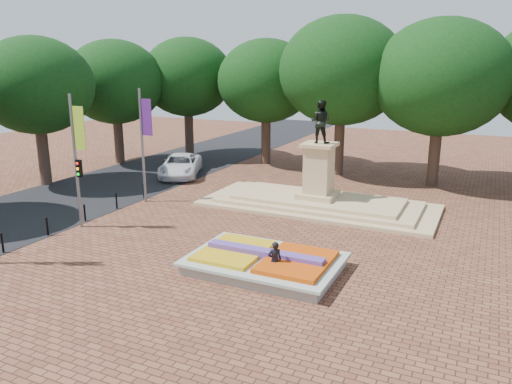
{
  "coord_description": "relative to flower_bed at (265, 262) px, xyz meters",
  "views": [
    {
      "loc": [
        9.06,
        -19.85,
        8.61
      ],
      "look_at": [
        -1.32,
        2.04,
        2.2
      ],
      "focal_mm": 35.0,
      "sensor_mm": 36.0,
      "label": 1
    }
  ],
  "objects": [
    {
      "name": "van",
      "position": [
        -13.2,
        13.45,
        0.45
      ],
      "size": [
        4.98,
        6.54,
        1.65
      ],
      "primitive_type": "imported",
      "rotation": [
        0.0,
        0.0,
        0.43
      ],
      "color": "silver",
      "rests_on": "ground"
    },
    {
      "name": "asphalt_street",
      "position": [
        -16.03,
        7.0,
        -0.37
      ],
      "size": [
        9.0,
        90.0,
        0.02
      ],
      "primitive_type": "cube",
      "color": "black",
      "rests_on": "ground"
    },
    {
      "name": "ground",
      "position": [
        -1.03,
        2.0,
        -0.38
      ],
      "size": [
        90.0,
        90.0,
        0.0
      ],
      "primitive_type": "plane",
      "color": "brown",
      "rests_on": "ground"
    },
    {
      "name": "flower_bed",
      "position": [
        0.0,
        0.0,
        0.0
      ],
      "size": [
        6.3,
        4.3,
        0.91
      ],
      "color": "gray",
      "rests_on": "ground"
    },
    {
      "name": "banner_poles",
      "position": [
        -11.1,
        0.69,
        3.5
      ],
      "size": [
        0.88,
        11.17,
        7.0
      ],
      "color": "slate",
      "rests_on": "ground"
    },
    {
      "name": "pedestrian",
      "position": [
        0.68,
        -0.56,
        0.41
      ],
      "size": [
        0.69,
        0.65,
        1.58
      ],
      "primitive_type": "imported",
      "rotation": [
        0.0,
        0.0,
        3.78
      ],
      "color": "black",
      "rests_on": "ground"
    },
    {
      "name": "tree_row_street",
      "position": [
        -20.53,
        6.67,
        6.01
      ],
      "size": [
        8.4,
        25.4,
        9.98
      ],
      "color": "#33271C",
      "rests_on": "ground"
    },
    {
      "name": "monument",
      "position": [
        -1.03,
        10.0,
        0.5
      ],
      "size": [
        14.0,
        6.0,
        6.4
      ],
      "color": "tan",
      "rests_on": "ground"
    },
    {
      "name": "tree_row_back",
      "position": [
        1.31,
        20.0,
        6.29
      ],
      "size": [
        44.8,
        8.8,
        10.43
      ],
      "color": "#33271C",
      "rests_on": "ground"
    },
    {
      "name": "bollard_row",
      "position": [
        -11.73,
        0.5,
        0.15
      ],
      "size": [
        0.12,
        13.12,
        0.98
      ],
      "color": "black",
      "rests_on": "ground"
    }
  ]
}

